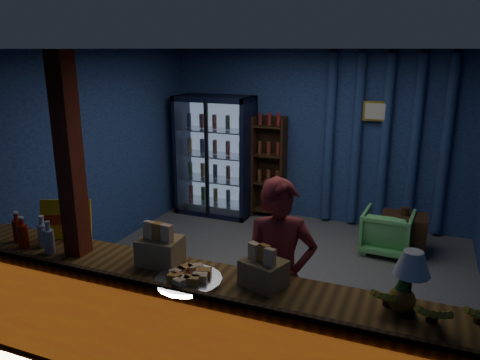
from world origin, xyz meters
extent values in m
plane|color=#515154|center=(0.00, 0.00, 0.00)|extent=(4.60, 4.60, 0.00)
plane|color=navy|center=(0.00, 2.20, 1.30)|extent=(4.60, 0.00, 4.60)
plane|color=navy|center=(0.00, -2.20, 1.30)|extent=(4.60, 0.00, 4.60)
plane|color=navy|center=(-2.30, 0.00, 1.30)|extent=(0.00, 4.40, 4.40)
plane|color=#472D19|center=(0.00, 0.00, 2.60)|extent=(4.60, 4.60, 0.00)
cube|color=brown|center=(0.00, -1.90, 0.47)|extent=(4.40, 0.55, 0.95)
cube|color=red|center=(0.00, -2.19, 0.47)|extent=(4.35, 0.02, 0.81)
cube|color=#3D2513|center=(0.00, -2.17, 0.97)|extent=(4.40, 0.04, 0.04)
cube|color=maroon|center=(-1.05, -1.90, 1.30)|extent=(0.16, 0.16, 2.60)
cube|color=black|center=(-1.55, 2.12, 0.95)|extent=(1.20, 0.06, 1.90)
cube|color=black|center=(-2.12, 1.85, 0.95)|extent=(0.06, 0.60, 1.90)
cube|color=black|center=(-0.98, 1.85, 0.95)|extent=(0.06, 0.60, 1.90)
cube|color=black|center=(-1.55, 1.85, 1.86)|extent=(1.20, 0.60, 0.08)
cube|color=black|center=(-1.55, 1.85, 0.04)|extent=(1.20, 0.60, 0.08)
cube|color=#99B2D8|center=(-1.55, 2.07, 0.95)|extent=(1.08, 0.02, 1.74)
cube|color=white|center=(-1.55, 1.57, 0.95)|extent=(1.12, 0.02, 1.78)
cube|color=black|center=(-1.55, 1.55, 0.95)|extent=(0.05, 0.05, 1.80)
cube|color=silver|center=(-1.55, 1.85, 0.17)|extent=(1.08, 0.48, 0.02)
cylinder|color=#A21F17|center=(-2.00, 1.85, 0.30)|extent=(0.07, 0.07, 0.22)
cylinder|color=#27691A|center=(-1.77, 1.85, 0.30)|extent=(0.07, 0.07, 0.22)
cylinder|color=#B47A1B|center=(-1.55, 1.85, 0.30)|extent=(0.07, 0.07, 0.22)
cylinder|color=navy|center=(-1.32, 1.85, 0.30)|extent=(0.07, 0.07, 0.22)
cylinder|color=maroon|center=(-1.10, 1.85, 0.30)|extent=(0.07, 0.07, 0.22)
cube|color=silver|center=(-1.55, 1.85, 0.57)|extent=(1.08, 0.48, 0.02)
cylinder|color=#27691A|center=(-2.00, 1.85, 0.70)|extent=(0.07, 0.07, 0.22)
cylinder|color=#B47A1B|center=(-1.77, 1.85, 0.70)|extent=(0.07, 0.07, 0.22)
cylinder|color=navy|center=(-1.55, 1.85, 0.70)|extent=(0.07, 0.07, 0.22)
cylinder|color=maroon|center=(-1.32, 1.85, 0.70)|extent=(0.07, 0.07, 0.22)
cylinder|color=#A21F17|center=(-1.10, 1.85, 0.70)|extent=(0.07, 0.07, 0.22)
cube|color=silver|center=(-1.55, 1.85, 0.97)|extent=(1.08, 0.48, 0.02)
cylinder|color=#B47A1B|center=(-2.00, 1.85, 1.10)|extent=(0.07, 0.07, 0.22)
cylinder|color=navy|center=(-1.77, 1.85, 1.10)|extent=(0.07, 0.07, 0.22)
cylinder|color=maroon|center=(-1.55, 1.85, 1.10)|extent=(0.07, 0.07, 0.22)
cylinder|color=#A21F17|center=(-1.32, 1.85, 1.10)|extent=(0.07, 0.07, 0.22)
cylinder|color=#27691A|center=(-1.10, 1.85, 1.10)|extent=(0.07, 0.07, 0.22)
cube|color=silver|center=(-1.55, 1.85, 1.37)|extent=(1.08, 0.48, 0.02)
cylinder|color=navy|center=(-2.00, 1.85, 1.50)|extent=(0.07, 0.07, 0.22)
cylinder|color=maroon|center=(-1.77, 1.85, 1.50)|extent=(0.07, 0.07, 0.22)
cylinder|color=#A21F17|center=(-1.55, 1.85, 1.50)|extent=(0.07, 0.07, 0.22)
cylinder|color=#27691A|center=(-1.32, 1.85, 1.50)|extent=(0.07, 0.07, 0.22)
cylinder|color=#B47A1B|center=(-1.10, 1.85, 1.50)|extent=(0.07, 0.07, 0.22)
cube|color=#3D2513|center=(-0.70, 2.15, 0.80)|extent=(0.50, 0.02, 1.60)
cube|color=#3D2513|center=(-0.93, 2.02, 0.80)|extent=(0.03, 0.28, 1.60)
cube|color=#3D2513|center=(-0.46, 2.02, 0.80)|extent=(0.03, 0.28, 1.60)
cube|color=#3D2513|center=(-0.70, 2.02, 0.10)|extent=(0.46, 0.26, 0.02)
cube|color=#3D2513|center=(-0.70, 2.02, 0.55)|extent=(0.46, 0.26, 0.02)
cube|color=#3D2513|center=(-0.70, 2.02, 1.00)|extent=(0.46, 0.26, 0.02)
cube|color=#3D2513|center=(-0.70, 2.02, 1.45)|extent=(0.46, 0.26, 0.02)
cylinder|color=navy|center=(0.20, 2.14, 1.30)|extent=(0.14, 0.14, 2.50)
cylinder|color=navy|center=(0.60, 2.14, 1.30)|extent=(0.14, 0.14, 2.50)
cylinder|color=navy|center=(1.00, 2.14, 1.30)|extent=(0.14, 0.14, 2.50)
cylinder|color=navy|center=(1.40, 2.14, 1.30)|extent=(0.14, 0.14, 2.50)
cylinder|color=navy|center=(1.80, 2.14, 1.30)|extent=(0.14, 0.14, 2.50)
cube|color=gold|center=(0.85, 2.10, 1.75)|extent=(0.36, 0.03, 0.28)
cube|color=silver|center=(0.85, 2.08, 1.75)|extent=(0.30, 0.01, 0.22)
imported|color=maroon|center=(0.57, -1.45, 0.82)|extent=(0.70, 0.59, 1.64)
imported|color=#61C36A|center=(1.20, 1.28, 0.29)|extent=(0.66, 0.67, 0.58)
cube|color=#3D2513|center=(1.39, 1.36, 0.26)|extent=(0.58, 0.42, 0.52)
cylinder|color=#3D2513|center=(1.39, 1.36, 0.57)|extent=(0.10, 0.10, 0.10)
cube|color=yellow|center=(-1.36, -1.68, 1.13)|extent=(0.44, 0.26, 0.36)
cube|color=#B9230C|center=(-1.36, -1.70, 1.13)|extent=(0.35, 0.17, 0.09)
cylinder|color=#B9230C|center=(-1.71, -1.91, 1.05)|extent=(0.09, 0.09, 0.20)
cylinder|color=#B9230C|center=(-1.71, -1.91, 1.19)|extent=(0.04, 0.04, 0.08)
cylinder|color=white|center=(-1.71, -1.91, 1.22)|extent=(0.04, 0.04, 0.02)
cylinder|color=#B9230C|center=(-1.56, -1.99, 1.05)|extent=(0.09, 0.09, 0.20)
cylinder|color=#B9230C|center=(-1.56, -1.99, 1.19)|extent=(0.04, 0.04, 0.08)
cylinder|color=white|center=(-1.56, -1.99, 1.22)|extent=(0.04, 0.04, 0.02)
cylinder|color=silver|center=(-1.42, -1.91, 1.05)|extent=(0.09, 0.09, 0.20)
cylinder|color=silver|center=(-1.42, -1.91, 1.19)|extent=(0.04, 0.04, 0.08)
cylinder|color=white|center=(-1.42, -1.91, 1.22)|extent=(0.04, 0.04, 0.02)
cylinder|color=silver|center=(-1.28, -1.99, 1.05)|extent=(0.09, 0.09, 0.20)
cylinder|color=silver|center=(-1.28, -1.99, 1.19)|extent=(0.04, 0.04, 0.08)
cylinder|color=white|center=(-1.28, -1.99, 1.22)|extent=(0.04, 0.04, 0.02)
cube|color=#9C784B|center=(-0.31, -1.80, 1.06)|extent=(0.34, 0.29, 0.21)
cube|color=orange|center=(-0.39, -1.81, 1.23)|extent=(0.09, 0.06, 0.13)
cube|color=orange|center=(-0.31, -1.80, 1.23)|extent=(0.09, 0.06, 0.13)
cube|color=orange|center=(-0.23, -1.80, 1.23)|extent=(0.09, 0.06, 0.13)
cube|color=#9C784B|center=(0.57, -1.83, 1.05)|extent=(0.36, 0.32, 0.19)
cube|color=orange|center=(0.50, -1.81, 1.20)|extent=(0.09, 0.07, 0.12)
cube|color=orange|center=(0.57, -1.83, 1.20)|extent=(0.09, 0.07, 0.12)
cube|color=orange|center=(0.64, -1.86, 1.20)|extent=(0.09, 0.07, 0.12)
cylinder|color=silver|center=(0.04, -2.00, 0.96)|extent=(0.50, 0.50, 0.03)
cube|color=orange|center=(0.14, -2.00, 1.00)|extent=(0.11, 0.08, 0.05)
cube|color=orange|center=(0.11, -1.93, 1.00)|extent=(0.13, 0.13, 0.05)
cube|color=orange|center=(0.04, -1.90, 1.00)|extent=(0.08, 0.11, 0.05)
cube|color=orange|center=(-0.03, -1.93, 1.00)|extent=(0.13, 0.13, 0.05)
cube|color=orange|center=(-0.05, -2.00, 1.00)|extent=(0.11, 0.08, 0.05)
cube|color=orange|center=(-0.03, -2.07, 1.00)|extent=(0.13, 0.13, 0.05)
cube|color=orange|center=(0.04, -2.10, 1.00)|extent=(0.08, 0.11, 0.05)
cube|color=orange|center=(0.11, -2.07, 1.00)|extent=(0.13, 0.13, 0.05)
cylinder|color=black|center=(1.56, -1.87, 0.97)|extent=(0.11, 0.11, 0.04)
cylinder|color=black|center=(1.56, -1.87, 1.13)|extent=(0.02, 0.02, 0.32)
cone|color=white|center=(1.56, -1.87, 1.32)|extent=(0.23, 0.23, 0.16)
sphere|color=brown|center=(1.52, -1.85, 1.05)|extent=(0.17, 0.17, 0.17)
cone|color=#1C4E1B|center=(1.52, -1.85, 1.19)|extent=(0.10, 0.10, 0.13)
camera|label=1|loc=(1.57, -4.73, 2.61)|focal=35.00mm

